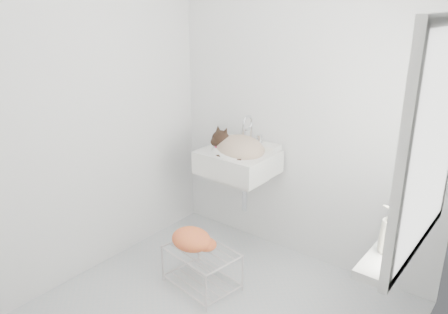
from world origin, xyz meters
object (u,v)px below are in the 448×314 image
Objects in this scene: sink at (238,151)px; bottle_b at (395,242)px; cat at (238,147)px; bottle_c at (413,219)px; wire_rack at (202,267)px; bottle_a at (386,252)px.

sink reaches higher than bottle_b.
cat reaches higher than bottle_c.
wire_rack is 2.74× the size of bottle_c.
bottle_a is at bearing -28.28° from sink.
bottle_b is (1.38, -0.61, -0.04)m from cat.
bottle_a is (1.39, -0.75, 0.00)m from sink.
sink is at bearing 166.51° from bottle_c.
cat is 2.17× the size of bottle_a.
sink is 1.58m from bottle_a.
bottle_c is at bearing -13.49° from sink.
sink is at bearing 155.55° from bottle_b.
bottle_a is 1.09× the size of bottle_c.
wire_rack is at bearing -75.68° from cat.
wire_rack is at bearing 177.03° from bottle_b.
sink is at bearing 134.72° from cat.
wire_rack is 1.48m from bottle_a.
cat is 0.92m from wire_rack.
wire_rack is (0.10, -0.57, -0.70)m from sink.
cat is at bearing 155.91° from bottle_b.
bottle_a is 0.12m from bottle_b.
cat is 1.51m from bottle_b.
cat is 0.87× the size of wire_rack.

